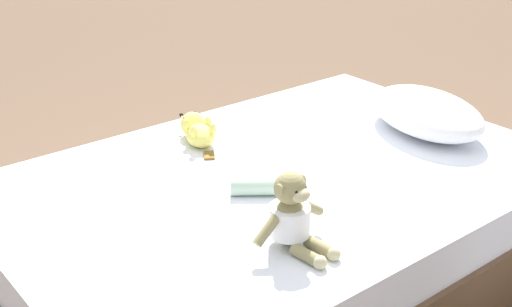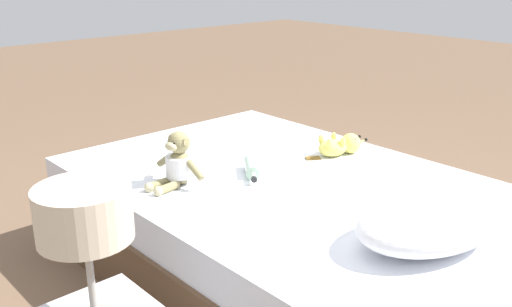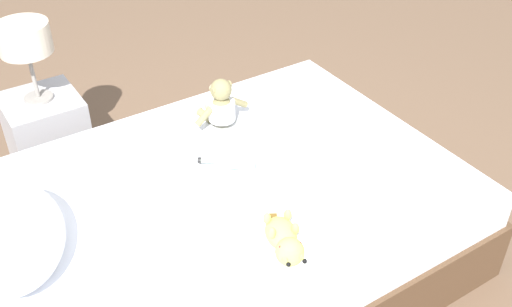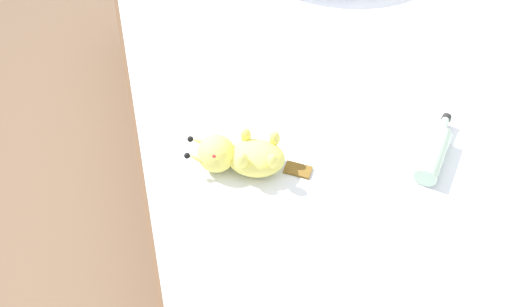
{
  "view_description": "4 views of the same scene",
  "coord_description": "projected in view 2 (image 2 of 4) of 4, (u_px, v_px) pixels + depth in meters",
  "views": [
    {
      "loc": [
        1.65,
        -1.43,
        1.53
      ],
      "look_at": [
        0.03,
        -0.14,
        0.58
      ],
      "focal_mm": 47.7,
      "sensor_mm": 36.0,
      "label": 1
    },
    {
      "loc": [
        1.65,
        1.59,
        1.37
      ],
      "look_at": [
        0.06,
        -0.16,
        0.55
      ],
      "focal_mm": 39.72,
      "sensor_mm": 36.0,
      "label": 2
    },
    {
      "loc": [
        -1.64,
        0.83,
        1.99
      ],
      "look_at": [
        -0.02,
        -0.22,
        0.56
      ],
      "focal_mm": 42.7,
      "sensor_mm": 36.0,
      "label": 3
    },
    {
      "loc": [
        -0.62,
        -1.11,
        1.76
      ],
      "look_at": [
        -0.38,
        -0.09,
        0.51
      ],
      "focal_mm": 44.77,
      "sensor_mm": 36.0,
      "label": 4
    }
  ],
  "objects": [
    {
      "name": "bed",
      "position": [
        289.0,
        227.0,
        2.54
      ],
      "size": [
        1.38,
        2.07,
        0.45
      ],
      "color": "brown",
      "rests_on": "ground_plane"
    },
    {
      "name": "pillow",
      "position": [
        429.0,
        222.0,
        1.89
      ],
      "size": [
        0.62,
        0.47,
        0.16
      ],
      "color": "white",
      "rests_on": "bed"
    },
    {
      "name": "glass_bottle",
      "position": [
        252.0,
        168.0,
        2.52
      ],
      "size": [
        0.18,
        0.22,
        0.06
      ],
      "color": "#B2D1B7",
      "rests_on": "bed"
    },
    {
      "name": "plush_yellow_creature",
      "position": [
        340.0,
        145.0,
        2.77
      ],
      "size": [
        0.33,
        0.17,
        0.1
      ],
      "color": "#EAE066",
      "rests_on": "bed"
    },
    {
      "name": "bedside_lamp",
      "position": [
        84.0,
        218.0,
        1.43
      ],
      "size": [
        0.25,
        0.25,
        0.4
      ],
      "color": "gray",
      "rests_on": "nightstand"
    },
    {
      "name": "plush_monkey",
      "position": [
        178.0,
        163.0,
        2.39
      ],
      "size": [
        0.24,
        0.29,
        0.24
      ],
      "color": "#8E8456",
      "rests_on": "bed"
    },
    {
      "name": "ground_plane",
      "position": [
        288.0,
        271.0,
        2.61
      ],
      "size": [
        16.0,
        16.0,
        0.0
      ],
      "primitive_type": "plane",
      "color": "brown"
    }
  ]
}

